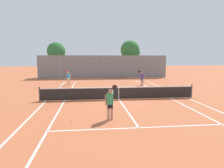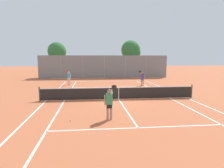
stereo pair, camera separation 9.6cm
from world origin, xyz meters
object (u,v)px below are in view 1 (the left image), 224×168
player_far_left (68,77)px  tree_behind_left (56,52)px  loose_tennis_ball_0 (153,89)px  player_far_right (142,78)px  tree_behind_right (131,51)px  loose_tennis_ball_2 (71,121)px  player_near_side (110,102)px  tennis_net (119,93)px

player_far_left → tree_behind_left: size_ratio=0.31×
loose_tennis_ball_0 → player_far_right: bearing=97.0°
tree_behind_right → player_far_left: bearing=-132.9°
player_far_left → loose_tennis_ball_2: bearing=-83.8°
player_near_side → tree_behind_right: size_ratio=0.29×
player_near_side → tree_behind_left: tree_behind_left is taller
tree_behind_left → loose_tennis_ball_0: bearing=-51.7°
player_far_left → player_far_right: 8.58m
player_near_side → tree_behind_left: 25.14m
loose_tennis_ball_0 → loose_tennis_ball_2: size_ratio=1.00×
player_far_right → loose_tennis_ball_0: player_far_right is taller
loose_tennis_ball_2 → tree_behind_left: 24.89m
loose_tennis_ball_0 → tree_behind_right: size_ratio=0.01×
tennis_net → player_far_left: 9.85m
tennis_net → loose_tennis_ball_0: (4.08, 4.18, -0.48)m
tennis_net → tree_behind_left: size_ratio=2.09×
tennis_net → player_far_right: player_far_right is taller
player_far_right → loose_tennis_ball_2: bearing=-119.7°
player_near_side → player_far_left: same height
player_near_side → loose_tennis_ball_2: 2.19m
tree_behind_left → tree_behind_right: (12.52, -0.13, 0.27)m
loose_tennis_ball_0 → tree_behind_right: bearing=87.0°
player_far_right → tree_behind_right: 12.42m
tennis_net → tree_behind_left: tree_behind_left is taller
player_near_side → tree_behind_left: size_ratio=0.31×
player_near_side → player_far_left: 14.11m
player_near_side → tennis_net: bearing=76.6°
loose_tennis_ball_0 → loose_tennis_ball_2: 11.78m
player_near_side → loose_tennis_ball_2: player_near_side is taller
player_far_left → tree_behind_right: tree_behind_right is taller
player_far_left → tree_behind_left: bearing=105.9°
player_far_left → player_far_right: size_ratio=1.00×
tennis_net → player_near_side: 5.18m
tennis_net → tree_behind_right: tree_behind_right is taller
player_far_right → tree_behind_left: size_ratio=0.31×
player_far_right → loose_tennis_ball_0: 3.03m
loose_tennis_ball_0 → tree_behind_left: (-11.74, 14.88, 4.07)m
tree_behind_right → tennis_net: bearing=-104.4°
player_near_side → tree_behind_right: (6.06, 23.96, 3.45)m
player_near_side → loose_tennis_ball_0: 10.65m
tennis_net → player_near_side: bearing=-103.4°
player_far_left → loose_tennis_ball_2: size_ratio=26.88×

